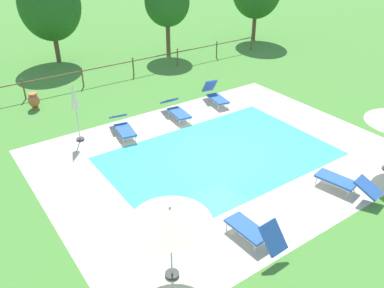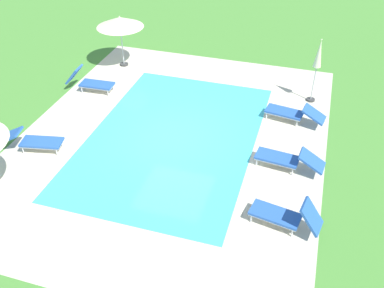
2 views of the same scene
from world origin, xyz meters
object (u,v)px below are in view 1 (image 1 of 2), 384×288
(tree_far_west, at_px, (50,4))
(tree_west_mid, at_px, (167,2))
(sun_lounger_north_near_steps, at_px, (176,110))
(terracotta_urn_near_fence, at_px, (34,100))
(patio_umbrella_open_by_bench, at_px, (170,215))
(sun_lounger_north_far, at_px, (123,126))
(patio_umbrella_closed_row_west, at_px, (74,100))
(sun_lounger_north_end, at_px, (345,182))
(sun_lounger_north_mid, at_px, (254,231))
(sun_lounger_south_near_corner, at_px, (215,95))

(tree_far_west, height_order, tree_west_mid, tree_far_west)
(sun_lounger_north_near_steps, distance_m, tree_west_mid, 10.13)
(tree_far_west, bearing_deg, terracotta_urn_near_fence, -117.25)
(terracotta_urn_near_fence, distance_m, tree_west_mid, 10.90)
(sun_lounger_north_near_steps, height_order, tree_far_west, tree_far_west)
(patio_umbrella_open_by_bench, relative_size, tree_west_mid, 0.45)
(patio_umbrella_open_by_bench, bearing_deg, sun_lounger_north_far, 72.19)
(sun_lounger_north_far, height_order, tree_far_west, tree_far_west)
(sun_lounger_north_far, relative_size, tree_west_mid, 0.44)
(sun_lounger_north_near_steps, height_order, patio_umbrella_closed_row_west, patio_umbrella_closed_row_west)
(sun_lounger_north_end, xyz_separation_m, tree_west_mid, (3.44, 16.28, 2.99))
(sun_lounger_north_far, distance_m, tree_west_mid, 11.75)
(patio_umbrella_closed_row_west, xyz_separation_m, tree_far_west, (2.75, 10.69, 1.72))
(sun_lounger_north_mid, xyz_separation_m, patio_umbrella_open_by_bench, (-2.48, 0.29, 1.54))
(sun_lounger_north_end, height_order, sun_lounger_south_near_corner, sun_lounger_south_near_corner)
(sun_lounger_north_end, height_order, patio_umbrella_open_by_bench, patio_umbrella_open_by_bench)
(sun_lounger_south_near_corner, bearing_deg, sun_lounger_north_end, -97.13)
(sun_lounger_north_far, xyz_separation_m, tree_west_mid, (7.55, 8.50, 2.99))
(sun_lounger_south_near_corner, xyz_separation_m, patio_umbrella_closed_row_west, (-6.81, 0.16, 1.34))
(terracotta_urn_near_fence, xyz_separation_m, tree_far_west, (3.33, 6.47, 3.04))
(sun_lounger_south_near_corner, bearing_deg, terracotta_urn_near_fence, 149.31)
(sun_lounger_north_end, relative_size, patio_umbrella_closed_row_west, 0.87)
(terracotta_urn_near_fence, bearing_deg, sun_lounger_north_mid, -79.61)
(sun_lounger_north_near_steps, xyz_separation_m, tree_far_west, (-1.63, 11.10, 3.10))
(patio_umbrella_open_by_bench, relative_size, tree_far_west, 0.39)
(sun_lounger_north_near_steps, relative_size, tree_far_west, 0.38)
(sun_lounger_north_far, relative_size, sun_lounger_north_end, 0.99)
(sun_lounger_north_near_steps, xyz_separation_m, sun_lounger_south_near_corner, (2.43, 0.25, 0.04))
(patio_umbrella_open_by_bench, bearing_deg, patio_umbrella_closed_row_west, 84.67)
(sun_lounger_north_near_steps, bearing_deg, sun_lounger_north_far, -177.42)
(sun_lounger_north_end, height_order, patio_umbrella_closed_row_west, patio_umbrella_closed_row_west)
(sun_lounger_north_near_steps, relative_size, sun_lounger_north_mid, 1.12)
(sun_lounger_north_end, bearing_deg, terracotta_urn_near_fence, 116.94)
(sun_lounger_north_far, bearing_deg, tree_west_mid, 48.38)
(sun_lounger_north_mid, relative_size, terracotta_urn_near_fence, 2.47)
(sun_lounger_north_near_steps, bearing_deg, tree_west_mid, 59.92)
(sun_lounger_north_mid, distance_m, terracotta_urn_near_fence, 12.82)
(sun_lounger_north_mid, xyz_separation_m, patio_umbrella_closed_row_west, (-1.73, 8.38, 1.34))
(patio_umbrella_open_by_bench, bearing_deg, tree_west_mid, 58.14)
(sun_lounger_north_far, bearing_deg, terracotta_urn_near_fence, 115.40)
(sun_lounger_south_near_corner, bearing_deg, sun_lounger_north_mid, -121.71)
(sun_lounger_north_end, distance_m, patio_umbrella_closed_row_west, 10.22)
(patio_umbrella_closed_row_west, height_order, tree_west_mid, tree_west_mid)
(sun_lounger_north_mid, xyz_separation_m, sun_lounger_south_near_corner, (5.08, 8.22, 0.00))
(sun_lounger_north_far, relative_size, terracotta_urn_near_fence, 2.79)
(patio_umbrella_open_by_bench, distance_m, patio_umbrella_closed_row_west, 8.13)
(sun_lounger_north_far, relative_size, tree_far_west, 0.38)
(sun_lounger_north_end, distance_m, terracotta_urn_near_fence, 14.06)
(sun_lounger_north_near_steps, distance_m, sun_lounger_north_far, 2.70)
(sun_lounger_south_near_corner, relative_size, terracotta_urn_near_fence, 2.49)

